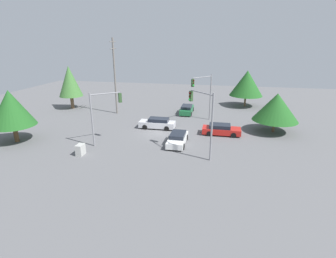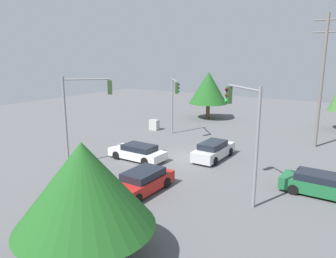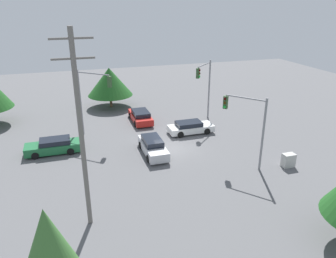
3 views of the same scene
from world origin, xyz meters
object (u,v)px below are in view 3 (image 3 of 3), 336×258
(sedan_green, at_px, (53,146))
(sedan_red, at_px, (141,116))
(electrical_cabinet, at_px, (288,160))
(sedan_silver, at_px, (153,146))
(sedan_white, at_px, (190,127))
(traffic_signal_main, at_px, (247,119))
(traffic_signal_cross, at_px, (205,82))
(traffic_signal_aux, at_px, (91,92))

(sedan_green, bearing_deg, sedan_red, -59.08)
(sedan_red, bearing_deg, electrical_cabinet, -56.92)
(sedan_silver, bearing_deg, sedan_white, -144.21)
(sedan_white, distance_m, traffic_signal_main, 8.93)
(sedan_white, bearing_deg, sedan_silver, -54.21)
(traffic_signal_cross, xyz_separation_m, traffic_signal_aux, (-12.33, -0.81, -0.01))
(sedan_silver, xyz_separation_m, sedan_white, (4.98, 3.59, -0.08))
(traffic_signal_main, relative_size, traffic_signal_cross, 0.90)
(traffic_signal_cross, bearing_deg, traffic_signal_main, 40.11)
(sedan_silver, bearing_deg, sedan_green, -18.47)
(traffic_signal_aux, bearing_deg, sedan_green, -102.56)
(traffic_signal_main, xyz_separation_m, traffic_signal_aux, (-11.19, 10.19, 0.43))
(sedan_white, bearing_deg, traffic_signal_cross, 136.84)
(sedan_white, xyz_separation_m, traffic_signal_aux, (-9.56, 2.15, 3.95))
(electrical_cabinet, bearing_deg, sedan_green, 155.17)
(sedan_green, height_order, traffic_signal_main, traffic_signal_main)
(traffic_signal_main, bearing_deg, electrical_cabinet, -150.53)
(traffic_signal_main, height_order, traffic_signal_cross, traffic_signal_cross)
(sedan_white, xyz_separation_m, electrical_cabinet, (5.08, -9.35, -0.05))
(traffic_signal_main, distance_m, traffic_signal_aux, 15.14)
(sedan_white, distance_m, traffic_signal_cross, 5.67)
(traffic_signal_cross, bearing_deg, sedan_red, -59.18)
(traffic_signal_cross, relative_size, electrical_cabinet, 5.92)
(traffic_signal_aux, bearing_deg, sedan_silver, -10.19)
(sedan_silver, distance_m, sedan_white, 6.15)
(sedan_red, height_order, traffic_signal_cross, traffic_signal_cross)
(sedan_green, xyz_separation_m, traffic_signal_aux, (3.96, 2.89, 3.91))
(traffic_signal_main, relative_size, electrical_cabinet, 5.31)
(traffic_signal_aux, height_order, electrical_cabinet, traffic_signal_aux)
(sedan_white, bearing_deg, traffic_signal_aux, -102.66)
(sedan_red, distance_m, traffic_signal_main, 14.56)
(sedan_green, distance_m, sedan_white, 13.53)
(traffic_signal_aux, bearing_deg, traffic_signal_cross, 45.05)
(sedan_red, relative_size, traffic_signal_main, 0.78)
(sedan_white, relative_size, traffic_signal_cross, 0.69)
(sedan_silver, bearing_deg, traffic_signal_aux, -51.46)
(sedan_green, height_order, traffic_signal_cross, traffic_signal_cross)
(traffic_signal_cross, relative_size, traffic_signal_aux, 1.01)
(traffic_signal_aux, relative_size, electrical_cabinet, 5.88)
(sedan_white, height_order, traffic_signal_main, traffic_signal_main)
(sedan_red, height_order, sedan_white, sedan_red)
(sedan_red, distance_m, electrical_cabinet, 16.94)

